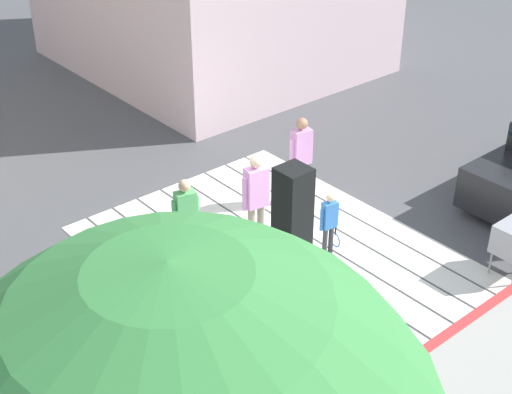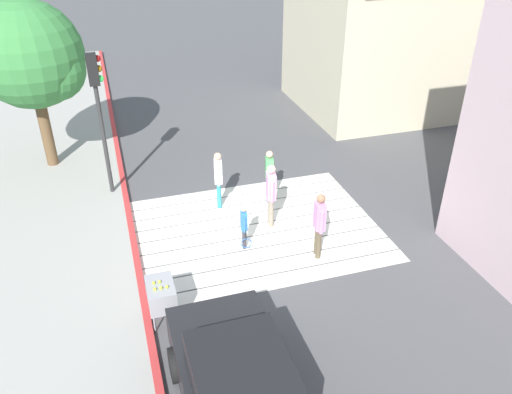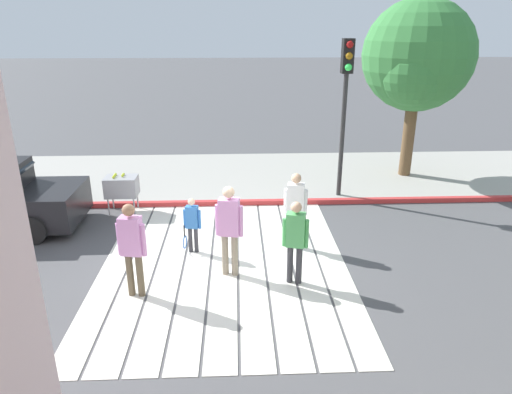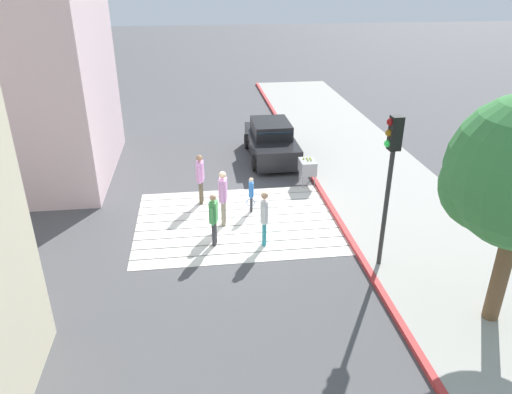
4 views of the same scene
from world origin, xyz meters
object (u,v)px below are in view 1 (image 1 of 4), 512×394
at_px(pedestrian_adult_side, 233,258).
at_px(pedestrian_child_with_racket, 329,221).
at_px(pedestrian_adult_lead, 256,195).
at_px(pedestrian_teen_behind, 301,154).
at_px(pedestrian_adult_trailing, 186,217).
at_px(traffic_light_corner, 289,277).

relative_size(pedestrian_adult_side, pedestrian_child_with_racket, 1.38).
distance_m(pedestrian_adult_lead, pedestrian_teen_behind, 1.80).
distance_m(pedestrian_adult_trailing, pedestrian_child_with_racket, 2.41).
distance_m(traffic_light_corner, pedestrian_teen_behind, 6.88).
bearing_deg(pedestrian_child_with_racket, pedestrian_adult_trailing, 56.48).
distance_m(pedestrian_adult_trailing, pedestrian_teen_behind, 2.89).
height_order(traffic_light_corner, pedestrian_child_with_racket, traffic_light_corner).
bearing_deg(pedestrian_adult_lead, pedestrian_teen_behind, -68.28).
bearing_deg(pedestrian_adult_side, pedestrian_teen_behind, -59.97).
height_order(traffic_light_corner, pedestrian_adult_side, traffic_light_corner).
xyz_separation_m(pedestrian_adult_trailing, pedestrian_child_with_racket, (-1.33, -2.00, -0.27)).
relative_size(pedestrian_adult_lead, pedestrian_child_with_racket, 1.48).
bearing_deg(pedestrian_adult_trailing, pedestrian_teen_behind, -83.77).
relative_size(traffic_light_corner, pedestrian_adult_trailing, 2.59).
relative_size(pedestrian_adult_lead, pedestrian_adult_side, 1.07).
xyz_separation_m(pedestrian_adult_side, pedestrian_teen_behind, (1.76, -3.05, 0.04)).
bearing_deg(pedestrian_adult_trailing, pedestrian_adult_side, 172.89).
distance_m(pedestrian_adult_side, pedestrian_child_with_racket, 2.21).
height_order(pedestrian_adult_lead, pedestrian_adult_side, pedestrian_adult_lead).
bearing_deg(pedestrian_teen_behind, pedestrian_child_with_racket, 152.01).
bearing_deg(traffic_light_corner, pedestrian_adult_lead, -36.59).
xyz_separation_m(pedestrian_adult_trailing, pedestrian_teen_behind, (0.31, -2.87, 0.08)).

